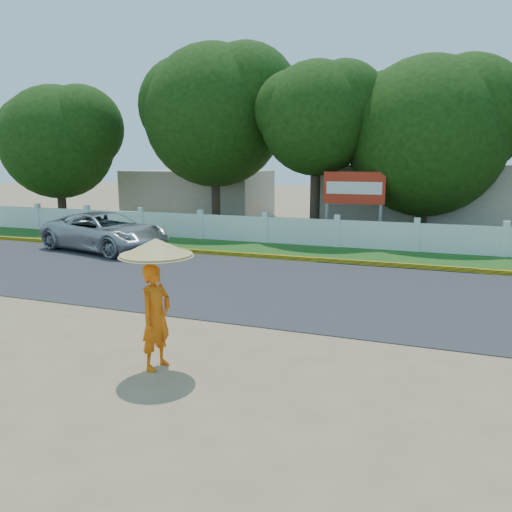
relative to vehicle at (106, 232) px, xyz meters
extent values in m
plane|color=#9E8460|center=(8.11, -7.40, -0.73)|extent=(120.00, 120.00, 0.00)
cube|color=#38383A|center=(8.11, -2.90, -0.72)|extent=(60.00, 7.00, 0.02)
cube|color=#2D601E|center=(8.11, 2.35, -0.72)|extent=(60.00, 3.50, 0.03)
cube|color=yellow|center=(8.11, 0.65, -0.65)|extent=(40.00, 0.18, 0.16)
cube|color=silver|center=(8.11, 3.80, -0.18)|extent=(40.00, 0.10, 1.10)
cube|color=#B7AD99|center=(11.11, 10.60, 0.87)|extent=(10.00, 6.00, 3.20)
cube|color=#B7AD99|center=(-1.89, 11.60, 0.67)|extent=(8.00, 5.00, 2.80)
imported|color=#A1A5A9|center=(0.00, 0.00, 0.00)|extent=(5.67, 3.53, 1.46)
imported|color=#DA5D0B|center=(7.65, -8.86, 0.14)|extent=(0.51, 0.69, 1.75)
cylinder|color=#97969B|center=(7.70, -8.86, 0.82)|extent=(0.02, 0.02, 1.14)
cone|color=tan|center=(7.70, -8.86, 1.30)|extent=(1.20, 1.20, 0.29)
cylinder|color=gray|center=(7.44, 4.90, 0.27)|extent=(0.12, 0.12, 2.00)
cylinder|color=gray|center=(9.64, 4.90, 0.27)|extent=(0.12, 0.12, 2.00)
cube|color=red|center=(8.54, 4.90, 1.57)|extent=(2.50, 0.12, 1.30)
cube|color=silver|center=(8.54, 4.84, 1.57)|extent=(2.25, 0.02, 0.49)
cylinder|color=#473828|center=(6.58, 6.30, 1.18)|extent=(0.44, 0.44, 3.83)
sphere|color=#1F4710|center=(6.58, 6.30, 4.45)|extent=(4.92, 4.92, 4.92)
cylinder|color=#473828|center=(1.10, 7.61, 1.09)|extent=(0.44, 0.44, 3.64)
sphere|color=#1F4710|center=(1.10, 7.61, 4.82)|extent=(6.94, 6.94, 6.94)
cylinder|color=#473828|center=(11.12, 7.47, 0.52)|extent=(0.44, 0.44, 2.51)
sphere|color=#1F4710|center=(11.12, 7.47, 3.64)|extent=(6.77, 6.77, 6.77)
cylinder|color=#473828|center=(-7.06, 5.73, 0.63)|extent=(0.44, 0.44, 2.72)
sphere|color=#1F4710|center=(-7.06, 5.73, 3.59)|extent=(5.80, 5.80, 5.80)
camera|label=1|loc=(11.91, -15.62, 2.66)|focal=35.00mm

